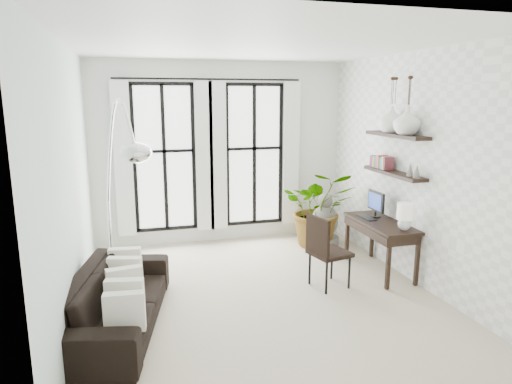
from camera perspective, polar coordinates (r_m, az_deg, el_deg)
name	(u,v)px	position (r m, az deg, el deg)	size (l,w,h in m)	color
floor	(259,294)	(6.24, 0.43, -12.69)	(5.00, 5.00, 0.00)	beige
ceiling	(260,44)	(5.71, 0.48, 17.99)	(5.00, 5.00, 0.00)	white
wall_left	(69,185)	(5.59, -22.33, 0.76)	(5.00, 5.00, 0.00)	silver
wall_right	(415,169)	(6.73, 19.24, 2.72)	(5.00, 5.00, 0.00)	white
wall_back	(221,153)	(8.17, -4.38, 4.84)	(4.50, 4.50, 0.00)	white
windows	(211,156)	(8.07, -5.68, 4.44)	(3.26, 0.13, 2.65)	white
wall_shelves	(393,157)	(6.91, 16.76, 4.18)	(0.25, 1.30, 0.60)	black
sofa	(117,299)	(5.55, -17.02, -12.69)	(2.28, 0.89, 0.67)	black
throw_pillows	(125,284)	(5.48, -16.07, -11.04)	(0.40, 1.52, 0.40)	silver
plant	(319,208)	(8.07, 7.85, -2.00)	(1.22, 1.06, 1.35)	#2D7228
desk	(382,226)	(6.95, 15.50, -4.12)	(0.56, 1.32, 1.17)	black
desk_chair	(325,247)	(6.31, 8.56, -6.85)	(0.58, 0.58, 1.02)	black
arc_lamp	(118,146)	(5.86, -16.84, 5.50)	(0.77, 1.80, 2.58)	silver
buddha	(325,224)	(8.16, 8.56, -3.93)	(0.52, 0.52, 0.93)	slate
vase_a	(407,121)	(6.62, 18.37, 8.45)	(0.37, 0.37, 0.38)	white
vase_b	(391,119)	(6.96, 16.54, 8.70)	(0.37, 0.37, 0.38)	white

